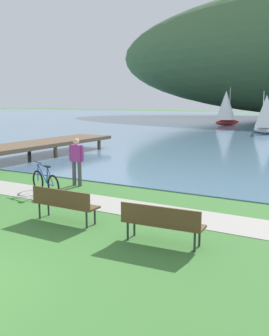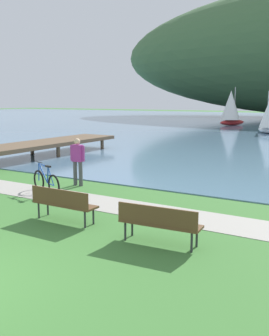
{
  "view_description": "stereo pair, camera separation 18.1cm",
  "coord_description": "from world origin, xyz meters",
  "px_view_note": "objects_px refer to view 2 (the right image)",
  "views": [
    {
      "loc": [
        5.91,
        -3.38,
        3.08
      ],
      "look_at": [
        0.01,
        6.81,
        1.0
      ],
      "focal_mm": 41.78,
      "sensor_mm": 36.0,
      "label": 1
    },
    {
      "loc": [
        6.07,
        -3.29,
        3.08
      ],
      "look_at": [
        0.01,
        6.81,
        1.0
      ],
      "focal_mm": 41.78,
      "sensor_mm": 36.0,
      "label": 2
    }
  ],
  "objects_px": {
    "bicycle_leaning_near_bench": "(46,182)",
    "park_bench_near_camera": "(63,202)",
    "park_bench_further_along": "(159,221)",
    "person_at_shoreline": "(78,159)",
    "sailboat_mid_bay": "(231,107)"
  },
  "relations": [
    {
      "from": "person_at_shoreline",
      "to": "sailboat_mid_bay",
      "type": "height_order",
      "value": "sailboat_mid_bay"
    },
    {
      "from": "bicycle_leaning_near_bench",
      "to": "park_bench_near_camera",
      "type": "bearing_deg",
      "value": -38.9
    },
    {
      "from": "park_bench_further_along",
      "to": "person_at_shoreline",
      "type": "distance_m",
      "value": 6.38
    },
    {
      "from": "person_at_shoreline",
      "to": "sailboat_mid_bay",
      "type": "xyz_separation_m",
      "value": [
        -5.26,
        34.66,
        1.14
      ]
    },
    {
      "from": "park_bench_further_along",
      "to": "sailboat_mid_bay",
      "type": "height_order",
      "value": "sailboat_mid_bay"
    },
    {
      "from": "park_bench_near_camera",
      "to": "park_bench_further_along",
      "type": "xyz_separation_m",
      "value": [
        2.81,
        -0.15,
        0.0
      ]
    },
    {
      "from": "park_bench_further_along",
      "to": "bicycle_leaning_near_bench",
      "type": "relative_size",
      "value": 1.08
    },
    {
      "from": "park_bench_near_camera",
      "to": "bicycle_leaning_near_bench",
      "type": "xyz_separation_m",
      "value": [
        -2.5,
        2.02,
        -0.12
      ]
    },
    {
      "from": "park_bench_further_along",
      "to": "person_at_shoreline",
      "type": "bearing_deg",
      "value": 144.67
    },
    {
      "from": "bicycle_leaning_near_bench",
      "to": "person_at_shoreline",
      "type": "bearing_deg",
      "value": 85.55
    },
    {
      "from": "park_bench_near_camera",
      "to": "person_at_shoreline",
      "type": "xyz_separation_m",
      "value": [
        -2.39,
        3.53,
        0.46
      ]
    },
    {
      "from": "bicycle_leaning_near_bench",
      "to": "sailboat_mid_bay",
      "type": "height_order",
      "value": "sailboat_mid_bay"
    },
    {
      "from": "park_bench_near_camera",
      "to": "person_at_shoreline",
      "type": "relative_size",
      "value": 1.05
    },
    {
      "from": "park_bench_further_along",
      "to": "sailboat_mid_bay",
      "type": "relative_size",
      "value": 0.41
    },
    {
      "from": "park_bench_further_along",
      "to": "person_at_shoreline",
      "type": "relative_size",
      "value": 1.07
    }
  ]
}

